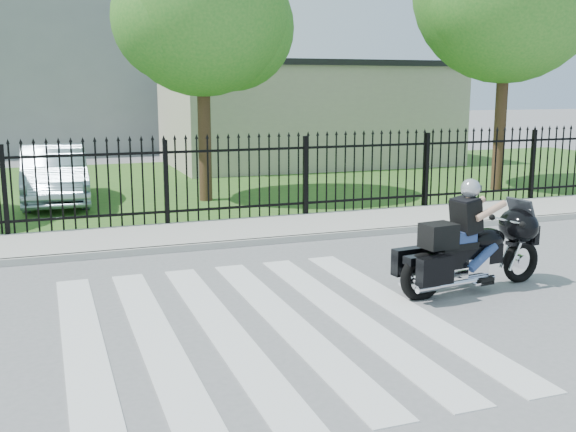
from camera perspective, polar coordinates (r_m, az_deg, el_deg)
name	(u,v)px	position (r m, az deg, el deg)	size (l,w,h in m)	color
ground	(256,326)	(8.25, -2.73, -9.28)	(120.00, 120.00, 0.00)	slate
crosswalk	(256,325)	(8.25, -2.73, -9.24)	(5.00, 5.50, 0.01)	silver
sidewalk	(177,236)	(12.91, -9.37, -1.67)	(40.00, 2.00, 0.12)	#ADAAA3
curb	(188,248)	(11.96, -8.47, -2.66)	(40.00, 0.12, 0.12)	#ADAAA3
grass_strip	(130,187)	(19.74, -13.19, 2.41)	(40.00, 12.00, 0.02)	#295C1F
iron_fence	(166,185)	(13.73, -10.27, 2.63)	(26.00, 0.04, 1.80)	black
tree_mid	(202,8)	(16.92, -7.33, 17.04)	(4.20, 4.20, 6.78)	#382316
building_low	(307,116)	(25.20, 1.62, 8.47)	(10.00, 6.00, 3.50)	#B3AC95
building_low_roof	(307,65)	(25.18, 1.64, 12.68)	(10.20, 6.20, 0.20)	black
building_tall	(16,14)	(33.55, -22.02, 15.60)	(15.00, 10.00, 12.00)	gray
motorcycle_rider	(470,245)	(9.76, 15.18, -2.35)	(2.47, 0.95, 1.64)	black
parked_car	(54,174)	(17.49, -19.18, 3.37)	(1.49, 4.26, 1.40)	#98B0BF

